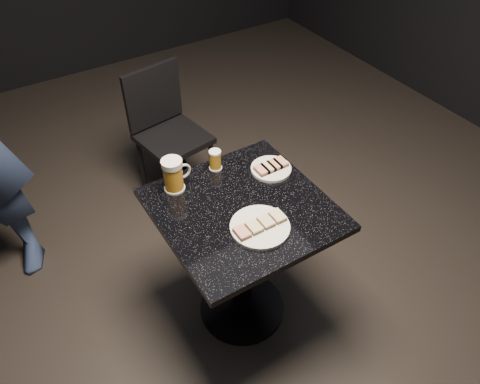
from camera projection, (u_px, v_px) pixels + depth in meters
name	position (u px, v px, depth m)	size (l,w,h in m)	color
floor	(242.00, 308.00, 2.48)	(6.00, 6.00, 0.00)	black
plate_large	(260.00, 227.00, 1.88)	(0.24, 0.24, 0.01)	white
plate_small	(271.00, 169.00, 2.15)	(0.19, 0.19, 0.01)	white
table	(242.00, 245.00, 2.14)	(0.70, 0.70, 0.75)	black
beer_mug	(174.00, 175.00, 2.01)	(0.13, 0.09, 0.16)	silver
beer_tumbler	(215.00, 160.00, 2.13)	(0.06, 0.06, 0.10)	silver
chair	(167.00, 128.00, 2.85)	(0.43, 0.43, 0.86)	black
canapes_on_plate_large	(260.00, 224.00, 1.87)	(0.22, 0.07, 0.02)	#4C3521
canapes_on_plate_small	(271.00, 166.00, 2.14)	(0.15, 0.07, 0.02)	#4C3521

